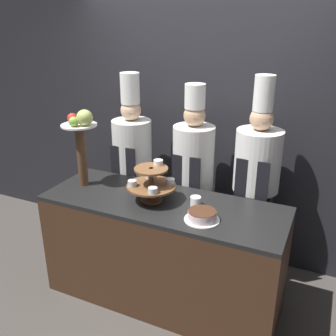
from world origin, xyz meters
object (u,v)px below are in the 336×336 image
at_px(fruit_pedestal, 81,134).
at_px(chef_left, 133,162).
at_px(tiered_stand, 152,182).
at_px(cake_round, 202,216).
at_px(chef_center_right, 256,180).
at_px(chef_center_left, 193,172).
at_px(cup_white, 196,201).

bearing_deg(fruit_pedestal, chef_left, 73.81).
bearing_deg(tiered_stand, fruit_pedestal, 177.68).
relative_size(cake_round, chef_center_right, 0.14).
bearing_deg(chef_center_right, cake_round, -107.64).
bearing_deg(tiered_stand, chef_center_left, 77.73).
bearing_deg(chef_center_right, chef_left, -180.00).
xyz_separation_m(cake_round, chef_center_left, (-0.34, 0.70, 0.01)).
bearing_deg(chef_left, cake_round, -35.92).
height_order(cup_white, chef_left, chef_left).
distance_m(cup_white, chef_center_left, 0.56).
bearing_deg(chef_center_left, chef_center_right, 0.01).
relative_size(tiered_stand, cake_round, 1.51).
distance_m(fruit_pedestal, cup_white, 1.09).
bearing_deg(cup_white, fruit_pedestal, -178.07).
bearing_deg(cake_round, cup_white, 122.62).
xyz_separation_m(tiered_stand, chef_center_left, (0.12, 0.57, -0.11)).
height_order(cup_white, chef_center_right, chef_center_right).
bearing_deg(cup_white, chef_center_right, 56.02).
bearing_deg(fruit_pedestal, chef_center_right, 22.00).
xyz_separation_m(tiered_stand, chef_center_right, (0.69, 0.57, -0.08)).
relative_size(cake_round, chef_left, 0.14).
relative_size(tiered_stand, chef_left, 0.21).
bearing_deg(chef_left, chef_center_right, 0.00).
relative_size(tiered_stand, fruit_pedestal, 0.58).
relative_size(chef_left, chef_center_left, 1.03).
xyz_separation_m(chef_left, chef_center_right, (1.19, 0.00, 0.02)).
bearing_deg(chef_center_right, fruit_pedestal, -158.00).
distance_m(chef_left, chef_center_left, 0.63).
relative_size(fruit_pedestal, cup_white, 8.10).
xyz_separation_m(fruit_pedestal, chef_center_right, (1.35, 0.55, -0.38)).
distance_m(fruit_pedestal, chef_center_right, 1.51).
height_order(tiered_stand, chef_center_right, chef_center_right).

